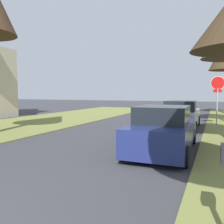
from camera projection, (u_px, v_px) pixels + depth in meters
stop_sign_far at (218, 90)px, 14.51m from camera, size 0.81×0.26×2.97m
parked_sedan_navy at (163, 131)px, 8.27m from camera, size 2.01×4.43×1.57m
parked_sedan_silver at (181, 115)px, 13.88m from camera, size 2.01×4.43×1.57m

